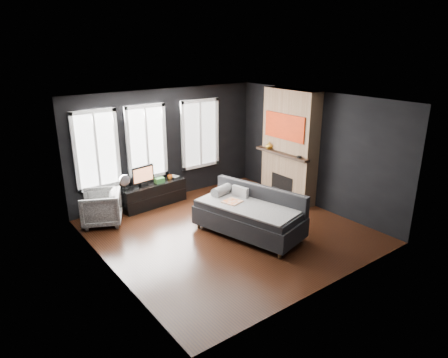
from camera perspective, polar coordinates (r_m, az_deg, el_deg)
floor at (r=8.35m, az=0.69°, el=-7.51°), size 5.00×5.00×0.00m
ceiling at (r=7.54m, az=0.77°, el=11.19°), size 5.00×5.00×0.00m
wall_back at (r=9.86m, az=-8.18°, el=4.87°), size 5.00×0.02×2.70m
wall_left at (r=6.70m, az=-16.51°, el=-2.57°), size 0.02×5.00×2.70m
wall_right at (r=9.51m, az=12.80°, el=4.06°), size 0.02×5.00×2.70m
windows at (r=9.43m, az=-10.78°, el=10.47°), size 4.00×0.16×1.76m
fireplace at (r=9.75m, az=9.36°, el=4.65°), size 0.70×1.62×2.70m
sofa at (r=8.05m, az=3.53°, el=-4.85°), size 1.63×2.41×0.95m
stripe_pillow at (r=8.36m, az=2.33°, el=-2.35°), size 0.17×0.39×0.38m
armchair at (r=8.93m, az=-17.17°, el=-3.72°), size 1.00×1.03×0.81m
media_console at (r=9.71m, az=-10.13°, el=-2.12°), size 1.65×0.64×0.55m
monitor at (r=9.42m, az=-11.56°, el=0.64°), size 0.61×0.22×0.53m
desk_fan at (r=9.25m, az=-13.99°, el=-0.43°), size 0.28×0.28×0.37m
mug at (r=9.82m, az=-7.72°, el=0.36°), size 0.13×0.11×0.12m
book at (r=9.91m, az=-7.52°, el=0.87°), size 0.17×0.07×0.23m
storage_box at (r=9.60m, az=-9.22°, el=-0.17°), size 0.23×0.15×0.12m
mantel_vase at (r=9.90m, az=6.47°, el=4.80°), size 0.22×0.22×0.18m
mantel_clock at (r=9.24m, az=10.69°, el=3.12°), size 0.15×0.15×0.04m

